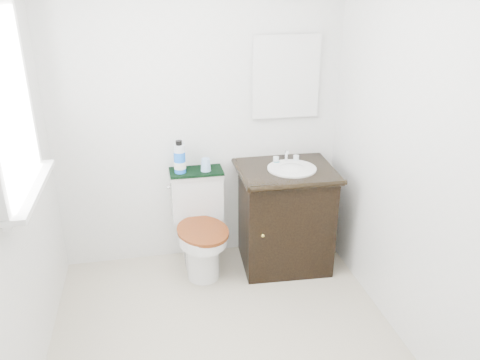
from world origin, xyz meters
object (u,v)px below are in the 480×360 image
object	(u,v)px
mouthwash_bottle	(180,158)
cup	(206,165)
vanity	(285,214)
trash_bin	(199,242)
toilet	(200,229)

from	to	relation	value
mouthwash_bottle	cup	distance (m)	0.20
vanity	trash_bin	xyz separation A→B (m)	(-0.67, 0.20, -0.28)
mouthwash_bottle	toilet	bearing A→B (deg)	-40.01
trash_bin	cup	bearing A→B (deg)	-23.74
trash_bin	mouthwash_bottle	world-z (taller)	mouthwash_bottle
vanity	trash_bin	distance (m)	0.75
toilet	trash_bin	size ratio (longest dim) A/B	2.62
toilet	cup	size ratio (longest dim) A/B	7.80
cup	mouthwash_bottle	bearing A→B (deg)	178.97
toilet	mouthwash_bottle	distance (m)	0.58
toilet	vanity	size ratio (longest dim) A/B	0.83
toilet	vanity	bearing A→B (deg)	-5.68
vanity	cup	size ratio (longest dim) A/B	9.39
toilet	cup	world-z (taller)	cup
toilet	vanity	xyz separation A→B (m)	(0.67, -0.07, 0.09)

